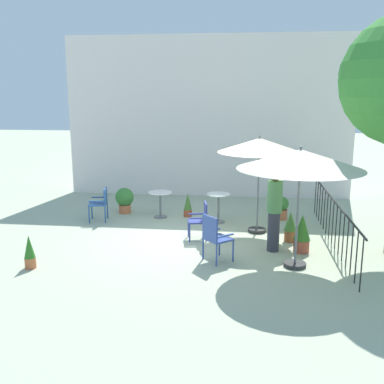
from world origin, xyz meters
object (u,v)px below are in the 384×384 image
object	(u,v)px
patio_umbrella_1	(260,146)
potted_plant_1	(281,207)
patio_chair_0	(101,202)
potted_plant_5	(302,233)
standing_person	(274,209)
cafe_table_1	(218,203)
potted_plant_0	(125,199)
cafe_table_0	(160,200)
patio_umbrella_0	(300,160)
patio_chair_2	(201,218)
potted_plant_4	(188,205)
potted_plant_2	(30,252)
patio_chair_1	(215,235)
potted_plant_3	(290,226)

from	to	relation	value
patio_umbrella_1	potted_plant_1	bearing A→B (deg)	61.00
patio_chair_0	potted_plant_5	distance (m)	5.39
potted_plant_5	potted_plant_1	bearing A→B (deg)	95.17
potted_plant_5	standing_person	distance (m)	0.79
cafe_table_1	potted_plant_0	world-z (taller)	cafe_table_1
cafe_table_1	potted_plant_0	size ratio (longest dim) A/B	1.07
cafe_table_0	potted_plant_5	distance (m)	4.26
cafe_table_1	potted_plant_5	distance (m)	2.82
patio_umbrella_0	patio_chair_2	world-z (taller)	patio_umbrella_0
potted_plant_4	patio_umbrella_0	bearing A→B (deg)	-53.11
patio_chair_0	potted_plant_2	bearing A→B (deg)	-95.73
patio_umbrella_0	potted_plant_5	size ratio (longest dim) A/B	2.87
patio_umbrella_1	patio_chair_1	distance (m)	2.79
patio_umbrella_1	potted_plant_1	size ratio (longest dim) A/B	3.81
potted_plant_3	potted_plant_4	size ratio (longest dim) A/B	1.05
patio_chair_2	potted_plant_5	size ratio (longest dim) A/B	1.05
patio_umbrella_1	cafe_table_1	world-z (taller)	patio_umbrella_1
potted_plant_1	potted_plant_2	distance (m)	6.62
patio_umbrella_0	potted_plant_3	bearing A→B (deg)	88.37
patio_chair_2	potted_plant_2	bearing A→B (deg)	-145.19
patio_chair_0	potted_plant_1	size ratio (longest dim) A/B	1.41
patio_chair_0	potted_plant_4	distance (m)	2.38
cafe_table_1	potted_plant_5	world-z (taller)	potted_plant_5
potted_plant_4	patio_chair_1	bearing A→B (deg)	-73.81
potted_plant_2	potted_plant_5	bearing A→B (deg)	16.11
potted_plant_0	potted_plant_1	world-z (taller)	potted_plant_0
cafe_table_1	potted_plant_4	size ratio (longest dim) A/B	1.16
patio_chair_0	potted_plant_0	size ratio (longest dim) A/B	1.22
potted_plant_0	potted_plant_3	xyz separation A→B (m)	(4.47, -2.05, -0.03)
patio_chair_2	patio_chair_0	bearing A→B (deg)	156.36
patio_chair_0	potted_plant_0	distance (m)	0.98
patio_chair_1	patio_chair_2	world-z (taller)	patio_chair_1
potted_plant_2	patio_chair_0	bearing A→B (deg)	84.27
patio_chair_1	patio_chair_2	distance (m)	1.47
potted_plant_5	patio_chair_0	bearing A→B (deg)	159.87
potted_plant_5	potted_plant_2	bearing A→B (deg)	-163.89
potted_plant_0	standing_person	distance (m)	4.91
potted_plant_1	potted_plant_3	xyz separation A→B (m)	(0.05, -1.89, 0.04)
potted_plant_2	potted_plant_3	world-z (taller)	potted_plant_3
cafe_table_1	patio_chair_2	distance (m)	1.48
patio_umbrella_0	potted_plant_2	distance (m)	5.52
patio_chair_1	potted_plant_0	bearing A→B (deg)	128.70
standing_person	cafe_table_0	bearing A→B (deg)	141.14
potted_plant_3	potted_plant_2	bearing A→B (deg)	-156.74
patio_umbrella_0	patio_chair_2	size ratio (longest dim) A/B	2.73
potted_plant_2	potted_plant_4	distance (m)	4.87
patio_umbrella_1	potted_plant_2	size ratio (longest dim) A/B	3.53
patio_chair_1	potted_plant_3	size ratio (longest dim) A/B	1.39
potted_plant_4	standing_person	distance (m)	3.42
cafe_table_1	potted_plant_4	xyz separation A→B (m)	(-0.88, 0.49, -0.21)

